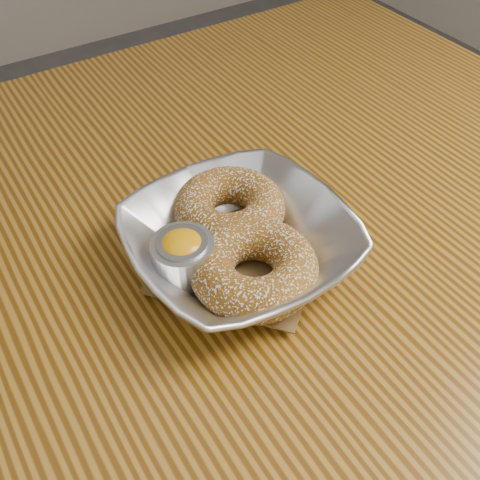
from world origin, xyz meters
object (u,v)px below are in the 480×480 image
donut_back (230,208)px  serving_bowl (240,243)px  donut_front (254,268)px  ramekin (183,258)px  table (156,306)px

donut_back → serving_bowl: bearing=-109.6°
donut_front → ramekin: (-0.05, 0.04, 0.00)m
donut_back → donut_front: 0.08m
ramekin → donut_back: bearing=28.8°
ramekin → table: bearing=98.2°
donut_back → donut_front: (-0.02, -0.08, 0.00)m
serving_bowl → ramekin: ramekin is taller
donut_back → ramekin: size_ratio=1.95×
donut_front → serving_bowl: bearing=76.4°
table → donut_front: 0.18m
donut_front → donut_back: bearing=73.1°
table → donut_back: size_ratio=10.81×
serving_bowl → donut_front: bearing=-103.6°
table → serving_bowl: serving_bowl is taller
serving_bowl → donut_back: size_ratio=1.88×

